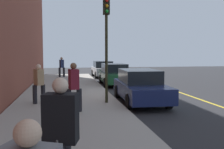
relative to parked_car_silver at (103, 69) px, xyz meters
The scene contains 11 objects.
ground_plane 11.68m from the parked_car_silver, ahead, with size 56.00×56.00×0.00m, color #28282B.
sidewalk 12.18m from the parked_car_silver, 16.65° to the right, with size 28.00×4.60×0.15m, color #A39E93.
lane_stripe_centre 12.06m from the parked_car_silver, 14.50° to the left, with size 28.00×0.14×0.01m, color gold.
parked_car_silver is the anchor object (origin of this frame).
parked_car_green 6.13m from the parked_car_silver, ahead, with size 4.49×1.96×1.51m.
parked_car_navy 12.88m from the parked_car_silver, ahead, with size 4.70×2.02×1.51m.
pedestrian_burgundy_coat 15.36m from the parked_car_silver, 12.15° to the right, with size 0.53×0.58×1.79m.
pedestrian_tan_coat 13.89m from the parked_car_silver, 19.52° to the right, with size 0.53×0.51×1.67m.
pedestrian_black_coat 21.03m from the parked_car_silver, ahead, with size 0.58×0.55×1.80m.
pedestrian_navy_coat 3.92m from the parked_car_silver, 79.25° to the right, with size 0.54×0.56×1.76m.
traffic_light_pole 13.79m from the parked_car_silver, ahead, with size 0.35×0.26×4.45m.
Camera 1 is at (12.89, -3.33, 2.30)m, focal length 42.11 mm.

